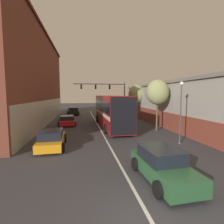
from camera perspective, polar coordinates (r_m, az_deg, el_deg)
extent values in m
plane|color=#38383D|center=(6.42, 12.85, -31.63)|extent=(160.00, 160.00, 0.00)
cube|color=silver|center=(21.02, -4.19, -5.03)|extent=(0.14, 43.74, 0.01)
cube|color=brown|center=(26.74, -30.00, 9.45)|extent=(9.09, 27.29, 12.04)
cube|color=#B7B2A3|center=(25.60, -20.03, 0.15)|extent=(0.24, 26.75, 3.20)
cube|color=#542A1E|center=(27.84, -30.63, 21.56)|extent=(9.45, 27.57, 0.30)
cube|color=#9E998E|center=(25.41, 23.78, 2.53)|extent=(9.09, 26.46, 5.46)
cube|color=brown|center=(23.38, 14.40, -1.76)|extent=(0.24, 25.93, 1.91)
cube|color=slate|center=(25.43, 24.01, 8.35)|extent=(9.45, 26.73, 0.30)
cube|color=maroon|center=(21.17, -0.31, 0.52)|extent=(2.69, 11.96, 3.55)
cube|color=black|center=(21.12, -0.31, 2.24)|extent=(2.73, 11.72, 1.14)
cube|color=beige|center=(21.20, -0.31, -0.25)|extent=(2.72, 11.84, 0.36)
cube|color=black|center=(15.41, 3.85, -1.39)|extent=(2.40, 0.11, 3.41)
cylinder|color=black|center=(24.78, -4.76, -2.26)|extent=(0.32, 1.01, 1.00)
cylinder|color=black|center=(25.18, 0.92, -2.11)|extent=(0.32, 1.01, 1.00)
cylinder|color=black|center=(17.56, -2.06, -5.49)|extent=(0.32, 1.01, 1.00)
cylinder|color=black|center=(18.12, 5.82, -5.17)|extent=(0.32, 1.01, 1.00)
cube|color=#285633|center=(8.65, 16.27, -17.42)|extent=(1.85, 4.11, 0.67)
cube|color=black|center=(8.63, 15.59, -13.03)|extent=(1.62, 2.17, 0.58)
cylinder|color=black|center=(9.44, 7.61, -16.48)|extent=(0.25, 0.67, 0.66)
cylinder|color=black|center=(10.13, 17.13, -15.11)|extent=(0.25, 0.67, 0.66)
cylinder|color=black|center=(7.37, 14.95, -23.28)|extent=(0.25, 0.67, 0.66)
cylinder|color=black|center=(8.24, 26.36, -20.44)|extent=(0.25, 0.67, 0.66)
cube|color=orange|center=(13.84, -19.08, -8.98)|extent=(1.82, 4.25, 0.56)
cube|color=black|center=(13.51, -19.27, -6.88)|extent=(1.62, 2.23, 0.57)
cylinder|color=black|center=(15.25, -21.75, -8.23)|extent=(0.24, 0.67, 0.67)
cylinder|color=black|center=(15.04, -15.10, -8.21)|extent=(0.24, 0.67, 0.67)
cylinder|color=black|center=(12.78, -23.76, -10.95)|extent=(0.24, 0.67, 0.67)
cylinder|color=black|center=(12.54, -15.77, -11.01)|extent=(0.24, 0.67, 0.67)
cube|color=black|center=(34.96, -12.62, -0.04)|extent=(2.38, 4.32, 0.72)
cube|color=black|center=(34.70, -12.62, 1.02)|extent=(1.97, 2.35, 0.60)
cylinder|color=black|center=(36.18, -14.30, -0.24)|extent=(0.30, 0.65, 0.62)
cylinder|color=black|center=(36.34, -11.29, -0.15)|extent=(0.30, 0.65, 0.62)
cylinder|color=black|center=(33.65, -14.05, -0.66)|extent=(0.30, 0.65, 0.62)
cylinder|color=black|center=(33.81, -10.81, -0.57)|extent=(0.30, 0.65, 0.62)
cube|color=red|center=(23.34, -14.57, -3.03)|extent=(2.32, 4.14, 0.58)
cube|color=black|center=(23.08, -14.58, -1.78)|extent=(1.94, 2.24, 0.50)
cylinder|color=black|center=(24.56, -16.92, -3.05)|extent=(0.29, 0.60, 0.58)
cylinder|color=black|center=(24.63, -12.45, -2.92)|extent=(0.29, 0.60, 0.58)
cylinder|color=black|center=(22.14, -16.91, -3.97)|extent=(0.29, 0.60, 0.58)
cylinder|color=black|center=(22.22, -11.95, -3.82)|extent=(0.29, 0.60, 0.58)
cylinder|color=black|center=(33.44, 4.06, 4.22)|extent=(0.18, 0.18, 6.18)
cylinder|color=black|center=(32.67, -4.11, 9.08)|extent=(9.49, 0.12, 0.12)
cube|color=black|center=(32.89, -0.78, 8.17)|extent=(0.28, 0.24, 0.80)
sphere|color=black|center=(32.75, -0.74, 8.61)|extent=(0.18, 0.18, 0.18)
sphere|color=orange|center=(32.74, -0.74, 8.18)|extent=(0.18, 0.18, 0.18)
sphere|color=black|center=(32.73, -0.74, 7.75)|extent=(0.18, 0.18, 0.18)
cube|color=black|center=(32.57, -5.37, 8.17)|extent=(0.28, 0.24, 0.80)
sphere|color=red|center=(32.43, -5.35, 8.62)|extent=(0.18, 0.18, 0.18)
sphere|color=black|center=(32.42, -5.34, 8.18)|extent=(0.18, 0.18, 0.18)
sphere|color=black|center=(32.41, -5.34, 7.74)|extent=(0.18, 0.18, 0.18)
cube|color=black|center=(32.47, -10.01, 8.12)|extent=(0.28, 0.24, 0.80)
sphere|color=black|center=(32.33, -10.02, 8.57)|extent=(0.18, 0.18, 0.18)
sphere|color=orange|center=(32.32, -10.01, 8.13)|extent=(0.18, 0.18, 0.18)
sphere|color=black|center=(32.30, -10.00, 7.69)|extent=(0.18, 0.18, 0.18)
cone|color=#47474C|center=(15.14, 21.17, -9.21)|extent=(0.26, 0.26, 0.20)
cylinder|color=#47474C|center=(14.75, 21.47, -0.82)|extent=(0.10, 0.10, 4.65)
sphere|color=white|center=(14.70, 21.81, 8.64)|extent=(0.30, 0.30, 0.30)
cylinder|color=brown|center=(19.49, 14.43, -1.38)|extent=(0.19, 0.19, 3.13)
ellipsoid|color=#99A366|center=(19.35, 14.62, 6.28)|extent=(2.43, 2.19, 2.68)
cylinder|color=brown|center=(29.06, 7.94, 0.73)|extent=(0.28, 0.28, 2.89)
ellipsoid|color=#99A366|center=(28.96, 8.01, 5.83)|extent=(2.68, 2.41, 2.95)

